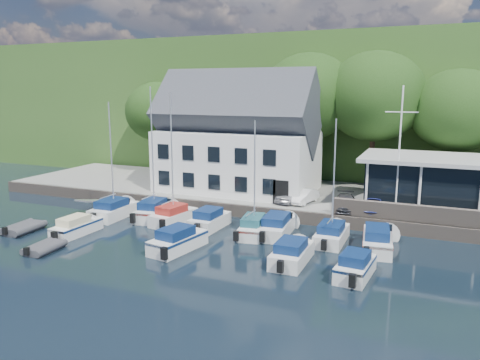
{
  "coord_description": "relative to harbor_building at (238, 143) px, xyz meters",
  "views": [
    {
      "loc": [
        9.76,
        -22.97,
        10.25
      ],
      "look_at": [
        -3.63,
        9.0,
        3.5
      ],
      "focal_mm": 35.0,
      "sensor_mm": 36.0,
      "label": 1
    }
  ],
  "objects": [
    {
      "name": "gangway",
      "position": [
        -9.5,
        -7.5,
        -5.35
      ],
      "size": [
        1.2,
        6.0,
        1.4
      ],
      "primitive_type": null,
      "color": "silver",
      "rests_on": "ground"
    },
    {
      "name": "car_white",
      "position": [
        7.12,
        -2.74,
        -3.78
      ],
      "size": [
        1.91,
        3.62,
        1.14
      ],
      "primitive_type": "imported",
      "rotation": [
        0.0,
        0.0,
        -0.21
      ],
      "color": "silver",
      "rests_on": "quay"
    },
    {
      "name": "flagpole",
      "position": [
        14.39,
        -3.5,
        0.41
      ],
      "size": [
        2.28,
        0.2,
        9.52
      ],
      "primitive_type": null,
      "color": "white",
      "rests_on": "quay"
    },
    {
      "name": "harbor_building",
      "position": [
        0.0,
        0.0,
        0.0
      ],
      "size": [
        14.4,
        8.2,
        8.7
      ],
      "primitive_type": null,
      "color": "white",
      "rests_on": "quay"
    },
    {
      "name": "hillside",
      "position": [
        7.0,
        45.5,
        2.65
      ],
      "size": [
        160.0,
        75.0,
        16.0
      ],
      "primitive_type": "cube",
      "color": "#355A22",
      "rests_on": "ground"
    },
    {
      "name": "boat_r2_0",
      "position": [
        -6.49,
        -14.3,
        -4.66
      ],
      "size": [
        1.78,
        5.81,
        1.37
      ],
      "primitive_type": null,
      "rotation": [
        0.0,
        0.0,
        -0.03
      ],
      "color": "silver",
      "rests_on": "ground"
    },
    {
      "name": "boat_r1_0",
      "position": [
        -6.89,
        -9.5,
        -0.66
      ],
      "size": [
        2.34,
        6.43,
        9.39
      ],
      "primitive_type": null,
      "rotation": [
        0.0,
        0.0,
        0.02
      ],
      "color": "silver",
      "rests_on": "ground"
    },
    {
      "name": "car_blue",
      "position": [
        12.79,
        -3.47,
        -3.76
      ],
      "size": [
        1.36,
        3.44,
        1.18
      ],
      "primitive_type": "imported",
      "rotation": [
        0.0,
        0.0,
        0.0
      ],
      "color": "navy",
      "rests_on": "quay"
    },
    {
      "name": "tree_1",
      "position": [
        -4.51,
        6.03,
        0.28
      ],
      "size": [
        6.77,
        6.77,
        9.26
      ],
      "primitive_type": null,
      "color": "#19350F",
      "rests_on": "quay"
    },
    {
      "name": "tree_0",
      "position": [
        -12.1,
        5.76,
        0.69
      ],
      "size": [
        7.37,
        7.37,
        10.07
      ],
      "primitive_type": null,
      "color": "#19350F",
      "rests_on": "quay"
    },
    {
      "name": "boat_r2_3",
      "position": [
        9.34,
        -13.67,
        -4.63
      ],
      "size": [
        1.99,
        5.88,
        1.45
      ],
      "primitive_type": null,
      "rotation": [
        0.0,
        0.0,
        0.0
      ],
      "color": "silver",
      "rests_on": "ground"
    },
    {
      "name": "boat_r1_3",
      "position": [
        1.63,
        -9.24,
        -4.58
      ],
      "size": [
        2.14,
        5.65,
        1.53
      ],
      "primitive_type": null,
      "rotation": [
        0.0,
        0.0,
        -0.04
      ],
      "color": "silver",
      "rests_on": "ground"
    },
    {
      "name": "boat_r1_2",
      "position": [
        -1.5,
        -9.2,
        -0.74
      ],
      "size": [
        2.85,
        6.1,
        9.22
      ],
      "primitive_type": null,
      "rotation": [
        0.0,
        0.0,
        -0.17
      ],
      "color": "silver",
      "rests_on": "ground"
    },
    {
      "name": "boat_r1_4",
      "position": [
        5.26,
        -9.37,
        -1.05
      ],
      "size": [
        2.74,
        6.51,
        8.6
      ],
      "primitive_type": null,
      "rotation": [
        0.0,
        0.0,
        0.16
      ],
      "color": "silver",
      "rests_on": "ground"
    },
    {
      "name": "tree_2",
      "position": [
        5.08,
        5.82,
        2.02
      ],
      "size": [
        9.33,
        9.33,
        12.75
      ],
      "primitive_type": null,
      "color": "#19350F",
      "rests_on": "quay"
    },
    {
      "name": "ground",
      "position": [
        7.0,
        -16.5,
        -5.35
      ],
      "size": [
        180.0,
        180.0,
        0.0
      ],
      "primitive_type": "plane",
      "color": "black",
      "rests_on": "ground"
    },
    {
      "name": "boat_r1_5",
      "position": [
        6.79,
        -8.72,
        -4.59
      ],
      "size": [
        2.46,
        6.99,
        1.52
      ],
      "primitive_type": null,
      "rotation": [
        0.0,
        0.0,
        0.07
      ],
      "color": "silver",
      "rests_on": "ground"
    },
    {
      "name": "field_patch",
      "position": [
        15.0,
        53.5,
        10.8
      ],
      "size": [
        50.0,
        30.0,
        0.3
      ],
      "primitive_type": "cube",
      "color": "#4F592C",
      "rests_on": "hillside"
    },
    {
      "name": "seawall",
      "position": [
        19.0,
        -5.1,
        -3.75
      ],
      "size": [
        18.0,
        0.5,
        1.2
      ],
      "primitive_type": "cube",
      "color": "#645950",
      "rests_on": "quay"
    },
    {
      "name": "dinghy_1",
      "position": [
        -5.9,
        -17.93,
        -5.02
      ],
      "size": [
        1.89,
        2.94,
        0.66
      ],
      "primitive_type": null,
      "rotation": [
        0.0,
        0.0,
        0.07
      ],
      "color": "#39393E",
      "rests_on": "ground"
    },
    {
      "name": "boat_r1_1",
      "position": [
        -3.68,
        -8.51,
        -0.55
      ],
      "size": [
        2.99,
        6.66,
        9.6
      ],
      "primitive_type": null,
      "rotation": [
        0.0,
        0.0,
        0.16
      ],
      "color": "silver",
      "rests_on": "ground"
    },
    {
      "name": "boat_r1_6",
      "position": [
        10.76,
        -8.97,
        -1.04
      ],
      "size": [
        1.95,
        6.03,
        8.61
      ],
      "primitive_type": null,
      "rotation": [
        0.0,
        0.0,
        0.01
      ],
      "color": "silver",
      "rests_on": "ground"
    },
    {
      "name": "tree_4",
      "position": [
        18.39,
        6.12,
        1.17
      ],
      "size": [
        8.08,
        8.08,
        11.04
      ],
      "primitive_type": null,
      "color": "#19350F",
      "rests_on": "quay"
    },
    {
      "name": "boat_r1_7",
      "position": [
        13.77,
        -9.21,
        -4.58
      ],
      "size": [
        2.78,
        7.13,
        1.54
      ],
      "primitive_type": null,
      "rotation": [
        0.0,
        0.0,
        0.12
      ],
      "color": "silver",
      "rests_on": "ground"
    },
    {
      "name": "dinghy_0",
      "position": [
        -10.54,
        -15.31,
        -4.97
      ],
      "size": [
        2.12,
        3.33,
        0.75
      ],
      "primitive_type": null,
      "rotation": [
        0.0,
        0.0,
        0.06
      ],
      "color": "#39393E",
      "rests_on": "ground"
    },
    {
      "name": "boat_r2_4",
      "position": [
        13.2,
        -14.44,
        -4.61
      ],
      "size": [
        2.2,
        5.2,
        1.48
      ],
      "primitive_type": null,
      "rotation": [
        0.0,
        0.0,
        -0.09
      ],
      "color": "silver",
      "rests_on": "ground"
    },
    {
      "name": "car_silver",
      "position": [
        6.09,
        -2.79,
        -3.7
      ],
      "size": [
        2.31,
        4.06,
        1.3
      ],
      "primitive_type": "imported",
      "rotation": [
        0.0,
        0.0,
        -0.21
      ],
      "color": "silver",
      "rests_on": "quay"
    },
    {
      "name": "quay",
      "position": [
        7.0,
        1.0,
        -4.85
      ],
      "size": [
        60.0,
        13.0,
        1.0
      ],
      "primitive_type": "cube",
      "color": "gray",
      "rests_on": "ground"
    },
    {
      "name": "boat_r2_2",
      "position": [
        1.9,
        -14.39,
        -4.56
      ],
      "size": [
        2.94,
        6.39,
        1.58
      ],
      "primitive_type": null,
      "rotation": [
        0.0,
        0.0,
        -0.17
      ],
      "color": "silver",
      "rests_on": "ground"
    },
    {
      "name": "car_dgrey",
      "position": [
        10.67,
        -3.59,
        -3.78
      ],
      "size": [
        2.27,
        4.13,
        1.13
      ],
      "primitive_type": "imported",
      "rotation": [
        0.0,
        0.0,
        0.18
      ],
      "color": "#333438",
      "rests_on": "quay"
    },
    {
      "name": "quay_face",
      "position": [
        7.0,
        -5.5,
        -4.85
      ],
      "size": [
        60.0,
        0.3,
        1.0
      ],
      "primitive_type": "cube",
      "color": "#645950",
      "rests_on": "ground"
    },
    {
      "name": "tree_3",
      "position": [
        11.29,
        6.11,
        2.03
      ],
      "size": [
        9.34,
        9.34,
        12.77
      ],
      "primitive_type": null,
      "color": "#19350F",
      "rests_on": "quay"
    },
    {
      "name": "club_pavilion",
      "position": [
        18.0,
        -0.5,
        -2.3
      ],
      "size": [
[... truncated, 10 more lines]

